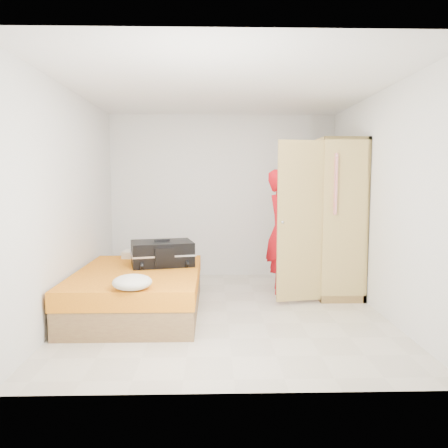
{
  "coord_description": "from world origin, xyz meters",
  "views": [
    {
      "loc": [
        -0.16,
        -5.07,
        1.58
      ],
      "look_at": [
        -0.02,
        0.51,
        1.0
      ],
      "focal_mm": 35.0,
      "sensor_mm": 36.0,
      "label": 1
    }
  ],
  "objects_px": {
    "bed": "(139,291)",
    "round_cushion": "(132,282)",
    "person": "(281,231)",
    "suitcase": "(162,253)",
    "wardrobe": "(330,221)"
  },
  "relations": [
    {
      "from": "bed",
      "to": "round_cushion",
      "type": "distance_m",
      "value": 0.96
    },
    {
      "from": "person",
      "to": "suitcase",
      "type": "height_order",
      "value": "person"
    },
    {
      "from": "bed",
      "to": "suitcase",
      "type": "distance_m",
      "value": 0.57
    },
    {
      "from": "wardrobe",
      "to": "round_cushion",
      "type": "bearing_deg",
      "value": -144.34
    },
    {
      "from": "person",
      "to": "round_cushion",
      "type": "height_order",
      "value": "person"
    },
    {
      "from": "wardrobe",
      "to": "suitcase",
      "type": "relative_size",
      "value": 2.41
    },
    {
      "from": "person",
      "to": "round_cushion",
      "type": "relative_size",
      "value": 4.39
    },
    {
      "from": "suitcase",
      "to": "round_cushion",
      "type": "height_order",
      "value": "suitcase"
    },
    {
      "from": "suitcase",
      "to": "round_cushion",
      "type": "relative_size",
      "value": 2.24
    },
    {
      "from": "person",
      "to": "round_cushion",
      "type": "xyz_separation_m",
      "value": [
        -1.74,
        -1.79,
        -0.28
      ]
    },
    {
      "from": "wardrobe",
      "to": "person",
      "type": "distance_m",
      "value": 0.68
    },
    {
      "from": "bed",
      "to": "person",
      "type": "xyz_separation_m",
      "value": [
        1.84,
        0.89,
        0.6
      ]
    },
    {
      "from": "bed",
      "to": "person",
      "type": "height_order",
      "value": "person"
    },
    {
      "from": "bed",
      "to": "suitcase",
      "type": "bearing_deg",
      "value": 53.3
    },
    {
      "from": "person",
      "to": "round_cushion",
      "type": "bearing_deg",
      "value": 138.9
    }
  ]
}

